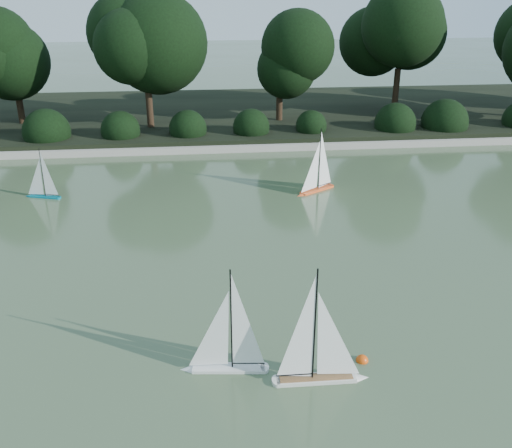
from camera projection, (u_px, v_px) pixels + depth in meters
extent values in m
plane|color=#314227|center=(325.00, 334.00, 7.74)|extent=(80.00, 80.00, 0.00)
cube|color=gray|center=(256.00, 148.00, 15.92)|extent=(40.00, 0.35, 0.18)
cube|color=black|center=(244.00, 114.00, 19.55)|extent=(40.00, 8.00, 0.30)
cylinder|color=black|center=(21.00, 111.00, 17.57)|extent=(0.20, 0.20, 1.37)
sphere|color=black|center=(12.00, 54.00, 16.90)|extent=(2.24, 2.24, 2.24)
cylinder|color=black|center=(150.00, 109.00, 17.08)|extent=(0.20, 0.20, 1.66)
sphere|color=black|center=(144.00, 39.00, 16.27)|extent=(2.66, 2.66, 2.66)
cylinder|color=black|center=(279.00, 109.00, 18.00)|extent=(0.20, 0.20, 1.26)
sphere|color=black|center=(280.00, 58.00, 17.37)|extent=(2.10, 2.10, 2.10)
cylinder|color=black|center=(395.00, 95.00, 18.93)|extent=(0.20, 0.20, 1.73)
sphere|color=black|center=(402.00, 28.00, 18.09)|extent=(2.80, 2.80, 2.80)
sphere|color=black|center=(41.00, 133.00, 16.03)|extent=(1.10, 1.10, 1.10)
sphere|color=black|center=(113.00, 131.00, 16.22)|extent=(1.10, 1.10, 1.10)
sphere|color=black|center=(183.00, 129.00, 16.41)|extent=(1.10, 1.10, 1.10)
sphere|color=black|center=(252.00, 127.00, 16.60)|extent=(1.10, 1.10, 1.10)
sphere|color=black|center=(320.00, 125.00, 16.80)|extent=(1.10, 1.10, 1.10)
sphere|color=black|center=(386.00, 124.00, 16.99)|extent=(1.10, 1.10, 1.10)
sphere|color=black|center=(450.00, 122.00, 17.18)|extent=(1.10, 1.10, 1.10)
cube|color=silver|center=(229.00, 367.00, 7.01)|extent=(0.90, 0.27, 0.09)
cone|color=silver|center=(187.00, 367.00, 7.01)|extent=(0.20, 0.20, 0.18)
cylinder|color=silver|center=(265.00, 367.00, 7.01)|extent=(0.12, 0.12, 0.09)
cylinder|color=black|center=(231.00, 316.00, 6.72)|extent=(0.02, 0.02, 1.38)
cylinder|color=black|center=(248.00, 360.00, 6.97)|extent=(0.41, 0.06, 0.01)
cube|color=silver|center=(316.00, 377.00, 6.82)|extent=(0.96, 0.20, 0.10)
cone|color=silver|center=(361.00, 375.00, 6.87)|extent=(0.19, 0.19, 0.19)
cylinder|color=silver|center=(277.00, 380.00, 6.78)|extent=(0.12, 0.12, 0.10)
cube|color=olive|center=(316.00, 374.00, 6.80)|extent=(0.88, 0.15, 0.01)
cylinder|color=black|center=(315.00, 322.00, 6.50)|extent=(0.02, 0.02, 1.48)
cylinder|color=black|center=(295.00, 371.00, 6.76)|extent=(0.44, 0.02, 0.02)
cube|color=#F45824|center=(317.00, 189.00, 12.94)|extent=(0.85, 0.64, 0.09)
cone|color=#F45824|center=(300.00, 194.00, 12.63)|extent=(0.25, 0.25, 0.18)
cylinder|color=#F45824|center=(331.00, 185.00, 13.20)|extent=(0.15, 0.15, 0.09)
cylinder|color=black|center=(320.00, 157.00, 12.67)|extent=(0.02, 0.02, 1.39)
cylinder|color=black|center=(325.00, 182.00, 13.04)|extent=(0.35, 0.24, 0.01)
cube|color=#04677C|center=(44.00, 196.00, 12.54)|extent=(0.71, 0.34, 0.07)
cone|color=#04677C|center=(28.00, 195.00, 12.62)|extent=(0.18, 0.18, 0.14)
cylinder|color=#04677C|center=(59.00, 197.00, 12.48)|extent=(0.11, 0.11, 0.07)
cylinder|color=black|center=(42.00, 171.00, 12.31)|extent=(0.02, 0.02, 1.08)
cylinder|color=black|center=(52.00, 193.00, 12.48)|extent=(0.31, 0.11, 0.01)
sphere|color=#E0490B|center=(362.00, 361.00, 7.19)|extent=(0.16, 0.16, 0.16)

